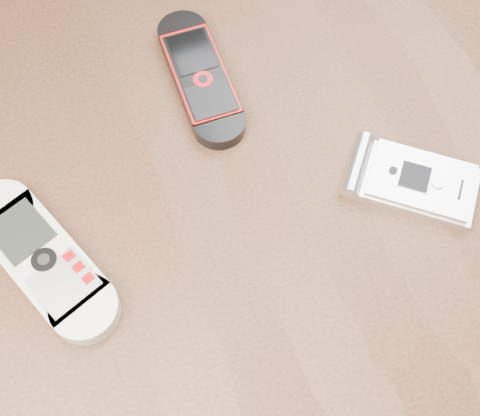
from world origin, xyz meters
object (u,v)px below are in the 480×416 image
at_px(table, 235,261).
at_px(nokia_black_red, 200,77).
at_px(motorola_razr, 417,182).
at_px(nokia_white, 42,259).

distance_m(table, nokia_black_red, 0.18).
height_order(nokia_black_red, motorola_razr, motorola_razr).
relative_size(table, nokia_white, 7.08).
bearing_deg(nokia_black_red, nokia_white, -143.18).
bearing_deg(table, motorola_razr, -11.56).
bearing_deg(nokia_white, nokia_black_red, 13.72).
height_order(nokia_white, nokia_black_red, nokia_white).
bearing_deg(nokia_white, table, -26.83).
bearing_deg(motorola_razr, nokia_black_red, 77.65).
xyz_separation_m(nokia_black_red, motorola_razr, (0.14, -0.18, 0.00)).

